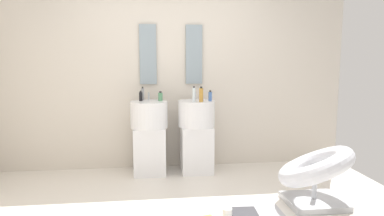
# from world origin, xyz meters

# --- Properties ---
(rear_partition) EXTENTS (4.80, 0.10, 2.60)m
(rear_partition) POSITION_xyz_m (0.00, 1.65, 1.30)
(rear_partition) COLOR beige
(rear_partition) RESTS_ON ground_plane
(pedestal_sink_left) EXTENTS (0.47, 0.47, 1.04)m
(pedestal_sink_left) POSITION_xyz_m (-0.30, 1.31, 0.51)
(pedestal_sink_left) COLOR white
(pedestal_sink_left) RESTS_ON ground_plane
(pedestal_sink_right) EXTENTS (0.47, 0.47, 1.04)m
(pedestal_sink_right) POSITION_xyz_m (0.30, 1.31, 0.51)
(pedestal_sink_right) COLOR white
(pedestal_sink_right) RESTS_ON ground_plane
(vanity_mirror_left) EXTENTS (0.22, 0.03, 0.78)m
(vanity_mirror_left) POSITION_xyz_m (-0.30, 1.58, 1.53)
(vanity_mirror_left) COLOR #8C9EA8
(vanity_mirror_right) EXTENTS (0.22, 0.03, 0.78)m
(vanity_mirror_right) POSITION_xyz_m (0.30, 1.58, 1.53)
(vanity_mirror_right) COLOR #8C9EA8
(lounge_chair) EXTENTS (1.08, 1.08, 0.65)m
(lounge_chair) POSITION_xyz_m (1.34, 0.11, 0.35)
(lounge_chair) COLOR #B7BABF
(lounge_chair) RESTS_ON ground_plane
(magazine_charcoal) EXTENTS (0.26, 0.23, 0.03)m
(magazine_charcoal) POSITION_xyz_m (0.57, -0.05, 0.02)
(magazine_charcoal) COLOR #38383D
(magazine_charcoal) RESTS_ON area_rug
(coffee_mug) EXTENTS (0.09, 0.09, 0.10)m
(coffee_mug) POSITION_xyz_m (0.39, -0.13, 0.06)
(coffee_mug) COLOR white
(coffee_mug) RESTS_ON area_rug
(soap_bottle_green) EXTENTS (0.06, 0.06, 0.12)m
(soap_bottle_green) POSITION_xyz_m (-0.16, 1.36, 0.99)
(soap_bottle_green) COLOR #59996B
(soap_bottle_green) RESTS_ON pedestal_sink_left
(soap_bottle_clear) EXTENTS (0.04, 0.04, 0.20)m
(soap_bottle_clear) POSITION_xyz_m (0.25, 1.19, 1.03)
(soap_bottle_clear) COLOR silver
(soap_bottle_clear) RESTS_ON pedestal_sink_right
(soap_bottle_grey) EXTENTS (0.04, 0.04, 0.17)m
(soap_bottle_grey) POSITION_xyz_m (-0.38, 1.46, 1.02)
(soap_bottle_grey) COLOR #99999E
(soap_bottle_grey) RESTS_ON pedestal_sink_left
(soap_bottle_amber) EXTENTS (0.05, 0.05, 0.19)m
(soap_bottle_amber) POSITION_xyz_m (0.34, 1.19, 1.03)
(soap_bottle_amber) COLOR #C68C38
(soap_bottle_amber) RESTS_ON pedestal_sink_right
(soap_bottle_black) EXTENTS (0.04, 0.04, 0.13)m
(soap_bottle_black) POSITION_xyz_m (-0.41, 1.38, 1.00)
(soap_bottle_black) COLOR black
(soap_bottle_black) RESTS_ON pedestal_sink_left
(soap_bottle_blue) EXTENTS (0.05, 0.05, 0.14)m
(soap_bottle_blue) POSITION_xyz_m (0.47, 1.25, 1.00)
(soap_bottle_blue) COLOR #4C72B7
(soap_bottle_blue) RESTS_ON pedestal_sink_right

